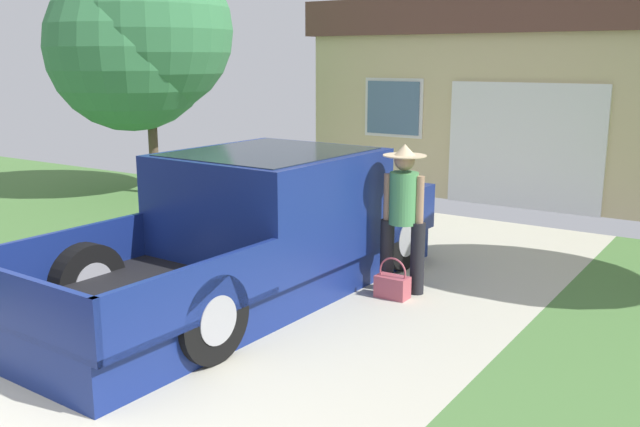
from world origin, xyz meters
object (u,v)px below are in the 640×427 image
object	(u,v)px
pickup_truck	(266,228)
front_yard_tree	(139,40)
person_with_hat	(403,210)
wheeled_trash_bin	(256,176)
house_with_garage	(569,94)
handbag	(392,285)

from	to	relation	value
pickup_truck	front_yard_tree	size ratio (longest dim) A/B	1.15
person_with_hat	wheeled_trash_bin	xyz separation A→B (m)	(-4.21, 2.63, -0.37)
house_with_garage	wheeled_trash_bin	world-z (taller)	house_with_garage
pickup_truck	front_yard_tree	distance (m)	6.87
person_with_hat	handbag	xyz separation A→B (m)	(0.02, -0.25, -0.80)
handbag	house_with_garage	bearing A→B (deg)	92.49
person_with_hat	house_with_garage	xyz separation A→B (m)	(-0.35, 8.10, 0.92)
front_yard_tree	wheeled_trash_bin	size ratio (longest dim) A/B	4.40
handbag	house_with_garage	size ratio (longest dim) A/B	0.05
pickup_truck	handbag	size ratio (longest dim) A/B	11.77
person_with_hat	wheeled_trash_bin	bearing A→B (deg)	-40.62
pickup_truck	handbag	bearing A→B (deg)	22.75
pickup_truck	front_yard_tree	world-z (taller)	front_yard_tree
house_with_garage	front_yard_tree	xyz separation A→B (m)	(-6.56, -5.51, 1.05)
house_with_garage	person_with_hat	bearing A→B (deg)	-87.54
person_with_hat	handbag	world-z (taller)	person_with_hat
person_with_hat	house_with_garage	distance (m)	8.16
pickup_truck	wheeled_trash_bin	world-z (taller)	pickup_truck
pickup_truck	wheeled_trash_bin	distance (m)	4.46
person_with_hat	wheeled_trash_bin	distance (m)	4.98
person_with_hat	handbag	size ratio (longest dim) A/B	3.66
pickup_truck	house_with_garage	distance (m)	8.99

